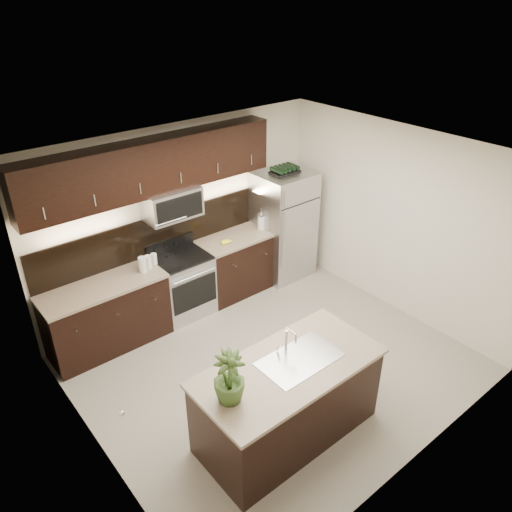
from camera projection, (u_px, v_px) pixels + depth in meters
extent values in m
plane|color=gray|center=(273.00, 364.00, 6.39)|extent=(4.50, 4.50, 0.00)
cube|color=beige|center=(182.00, 217.00, 7.08)|extent=(4.50, 0.02, 2.70)
cube|color=beige|center=(425.00, 365.00, 4.39)|extent=(4.50, 0.02, 2.70)
cube|color=beige|center=(87.00, 356.00, 4.49)|extent=(0.02, 4.00, 2.70)
cube|color=beige|center=(395.00, 221.00, 6.98)|extent=(0.02, 4.00, 2.70)
cube|color=white|center=(277.00, 161.00, 5.07)|extent=(4.50, 4.00, 0.02)
cube|color=silver|center=(135.00, 437.00, 4.12)|extent=(0.04, 0.80, 2.02)
sphere|color=silver|center=(121.00, 413.00, 4.36)|extent=(0.06, 0.06, 0.06)
cube|color=black|center=(52.00, 293.00, 4.85)|extent=(0.01, 0.32, 0.46)
cube|color=white|center=(52.00, 292.00, 4.85)|extent=(0.00, 0.24, 0.36)
cube|color=black|center=(107.00, 317.00, 6.53)|extent=(1.57, 0.62, 0.90)
cube|color=black|center=(236.00, 265.00, 7.70)|extent=(1.16, 0.62, 0.90)
cube|color=#B2B2B7|center=(183.00, 286.00, 7.17)|extent=(0.76, 0.62, 0.90)
cube|color=black|center=(181.00, 258.00, 6.95)|extent=(0.76, 0.60, 0.03)
cube|color=#C3AF92|center=(102.00, 286.00, 6.30)|extent=(1.59, 0.65, 0.04)
cube|color=#C3AF92|center=(235.00, 238.00, 7.48)|extent=(1.18, 0.65, 0.04)
cube|color=black|center=(155.00, 235.00, 6.88)|extent=(3.49, 0.02, 0.56)
cube|color=#B2B2B7|center=(172.00, 203.00, 6.64)|extent=(0.76, 0.40, 0.40)
cube|color=black|center=(153.00, 166.00, 6.28)|extent=(3.49, 0.33, 0.70)
cube|color=black|center=(287.00, 401.00, 5.22)|extent=(1.90, 0.90, 0.90)
cube|color=#C3AF92|center=(289.00, 367.00, 4.99)|extent=(1.96, 0.96, 0.04)
cube|color=silver|center=(300.00, 359.00, 5.06)|extent=(0.84, 0.50, 0.01)
cylinder|color=silver|center=(286.00, 340.00, 5.15)|extent=(0.03, 0.03, 0.24)
cylinder|color=silver|center=(291.00, 332.00, 5.03)|extent=(0.02, 0.14, 0.02)
cylinder|color=silver|center=(296.00, 339.00, 5.00)|extent=(0.02, 0.02, 0.10)
cube|color=#B2B2B7|center=(283.00, 225.00, 7.96)|extent=(0.84, 0.76, 1.75)
cube|color=black|center=(285.00, 172.00, 7.53)|extent=(0.43, 0.27, 0.03)
cylinder|color=black|center=(277.00, 171.00, 7.41)|extent=(0.07, 0.25, 0.07)
cylinder|color=black|center=(281.00, 170.00, 7.46)|extent=(0.07, 0.25, 0.07)
cylinder|color=black|center=(285.00, 168.00, 7.50)|extent=(0.07, 0.25, 0.07)
cylinder|color=black|center=(289.00, 167.00, 7.55)|extent=(0.07, 0.25, 0.07)
cylinder|color=black|center=(293.00, 166.00, 7.59)|extent=(0.07, 0.25, 0.07)
imported|color=#334C1E|center=(229.00, 378.00, 4.45)|extent=(0.32, 0.32, 0.53)
cylinder|color=silver|center=(142.00, 265.00, 6.51)|extent=(0.10, 0.10, 0.22)
cylinder|color=silver|center=(148.00, 262.00, 6.61)|extent=(0.09, 0.09, 0.18)
cylinder|color=silver|center=(154.00, 259.00, 6.71)|extent=(0.08, 0.08, 0.16)
cylinder|color=silver|center=(261.00, 223.00, 7.63)|extent=(0.11, 0.11, 0.22)
cylinder|color=silver|center=(261.00, 215.00, 7.57)|extent=(0.11, 0.11, 0.02)
cylinder|color=silver|center=(261.00, 212.00, 7.55)|extent=(0.01, 0.01, 0.09)
ellipsoid|color=yellow|center=(223.00, 243.00, 7.24)|extent=(0.17, 0.14, 0.05)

